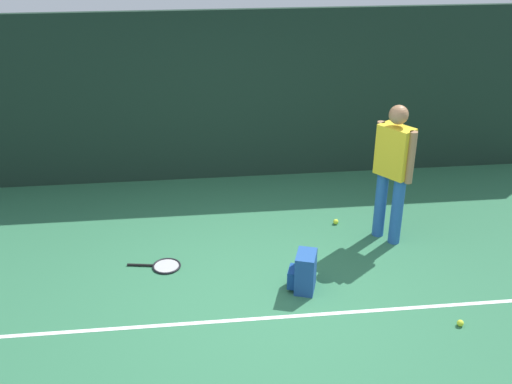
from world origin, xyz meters
TOP-DOWN VIEW (x-y plane):
  - ground_plane at (0.00, 0.00)m, footprint 12.00×12.00m
  - back_fence at (0.00, 3.00)m, footprint 10.00×0.10m
  - court_line at (0.00, -0.43)m, footprint 9.00×0.05m
  - tennis_player at (1.66, 0.96)m, footprint 0.41×0.45m
  - tennis_racket at (-1.02, 0.62)m, footprint 0.63×0.37m
  - backpack at (0.47, 0.03)m, footprint 0.35×0.35m
  - tennis_ball_near_player at (1.88, -0.75)m, footprint 0.07×0.07m
  - tennis_ball_mid_court at (1.13, 1.38)m, footprint 0.07×0.07m

SIDE VIEW (x-z plane):
  - ground_plane at x=0.00m, z-range 0.00..0.00m
  - court_line at x=0.00m, z-range 0.00..0.00m
  - tennis_racket at x=-1.02m, z-range 0.00..0.03m
  - tennis_ball_near_player at x=1.88m, z-range 0.00..0.07m
  - tennis_ball_mid_court at x=1.13m, z-range 0.00..0.07m
  - backpack at x=0.47m, z-range -0.01..0.43m
  - tennis_player at x=1.66m, z-range 0.12..1.82m
  - back_fence at x=0.00m, z-range 0.00..2.42m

